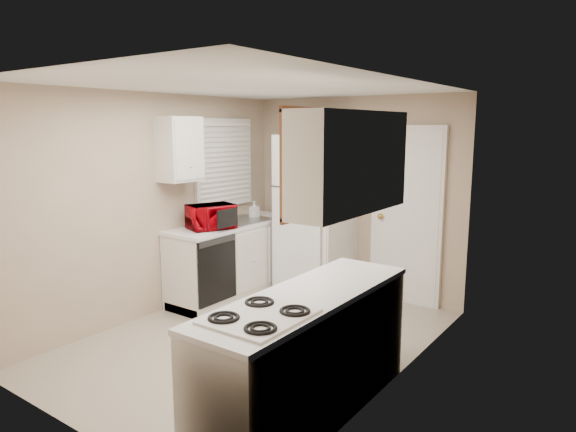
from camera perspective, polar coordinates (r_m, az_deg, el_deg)
The scene contains 19 objects.
floor at distance 5.14m, azimuth -3.34°, elevation -13.54°, with size 3.80×3.80×0.00m, color #BAAB96.
ceiling at distance 4.73m, azimuth -3.64°, elevation 14.23°, with size 3.80×3.80×0.00m, color white.
wall_left at distance 5.76m, azimuth -14.36°, elevation 1.19°, with size 3.80×3.80×0.00m, color tan.
wall_right at distance 4.07m, azimuth 12.03°, elevation -2.27°, with size 3.80×3.80×0.00m, color tan.
wall_back at distance 6.36m, azimuth 7.37°, elevation 2.21°, with size 2.80×2.80×0.00m, color tan.
wall_front at distance 3.56m, azimuth -23.22°, elevation -4.63°, with size 2.80×2.80×0.00m, color tan.
left_counter at distance 6.32m, azimuth -6.03°, elevation -4.75°, with size 0.60×1.80×0.90m, color silver.
dishwasher at distance 5.69m, azimuth -7.87°, elevation -6.02°, with size 0.03×0.58×0.72m, color black.
sink at distance 6.34m, azimuth -5.20°, elevation -0.89°, with size 0.54×0.74×0.16m, color gray.
microwave at distance 5.85m, azimuth -8.56°, elevation 0.03°, with size 0.28×0.50×0.33m, color #A00009.
soap_bottle at distance 6.53m, azimuth -3.76°, elevation 0.69°, with size 0.09×0.10×0.21m, color silver.
window_blinds at distance 6.41m, azimuth -7.07°, elevation 5.88°, with size 0.10×0.98×1.08m, color silver.
upper_cabinet_left at distance 5.74m, azimuth -11.96°, elevation 7.27°, with size 0.30×0.45×0.70m, color silver.
refrigerator at distance 6.30m, azimuth 3.26°, elevation 0.12°, with size 0.80×0.78×1.95m, color white.
cabinet_over_fridge at distance 6.37m, azimuth 3.67°, elevation 9.51°, with size 0.70×0.30×0.40m, color silver.
interior_door at distance 6.05m, azimuth 12.99°, elevation -0.07°, with size 0.86×0.06×2.08m, color white.
right_counter at distance 3.77m, azimuth 2.16°, elevation -15.10°, with size 0.60×2.00×0.90m, color silver.
stove at distance 3.40m, azimuth -3.05°, elevation -19.34°, with size 0.51×0.63×0.77m, color white.
upper_cabinet_right at distance 3.60m, azimuth 6.96°, elevation 5.97°, with size 0.30×1.20×0.70m, color silver.
Camera 1 is at (2.98, -3.65, 2.04)m, focal length 32.00 mm.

